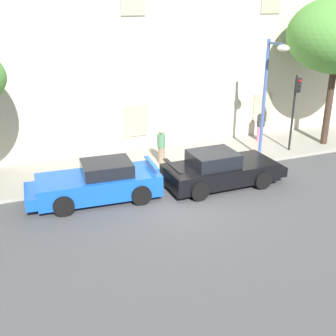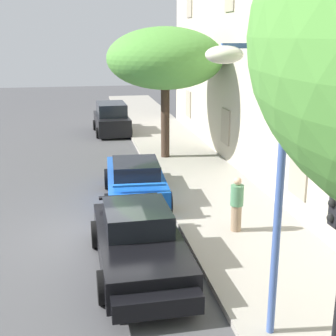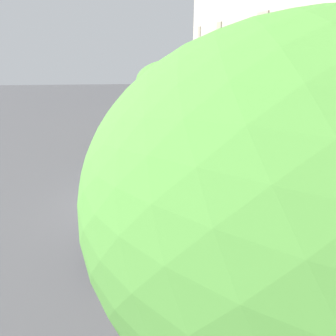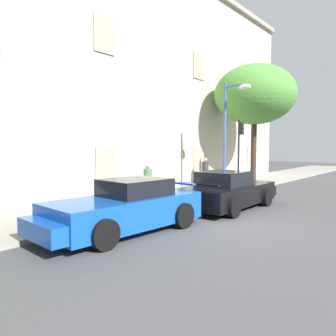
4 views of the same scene
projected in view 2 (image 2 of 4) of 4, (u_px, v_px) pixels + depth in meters
The scene contains 8 objects.
ground_plane at pixel (103, 238), 13.09m from camera, with size 80.00×80.00×0.00m, color #444447.
sidewalk at pixel (239, 225), 13.79m from camera, with size 60.00×3.53×0.14m, color gray.
sportscar_red_lead at pixel (135, 180), 16.02m from camera, with size 4.96×2.27×1.46m.
sportscar_yellow_flank at pixel (140, 246), 11.10m from camera, with size 4.87×2.20×1.44m.
hatchback_parked at pixel (112, 120), 26.66m from camera, with size 3.92×2.04×1.73m.
tree_near_kerb at pixel (165, 59), 20.02m from camera, with size 4.98×4.98×5.62m.
street_lamp at pixel (258, 138), 7.65m from camera, with size 0.44×1.42×5.28m.
pedestrian_strolling at pixel (237, 204), 13.01m from camera, with size 0.50×0.50×1.56m.
Camera 2 is at (12.19, -0.47, 5.44)m, focal length 50.45 mm.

